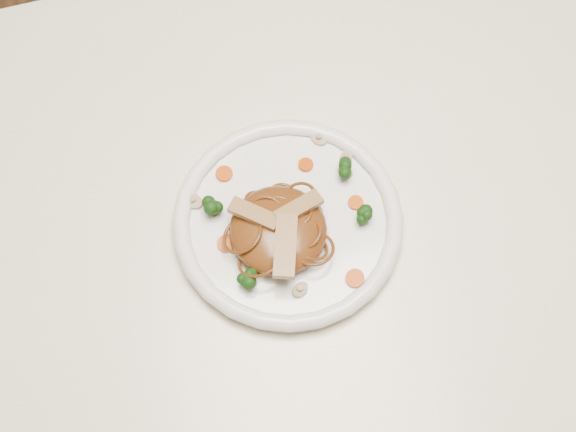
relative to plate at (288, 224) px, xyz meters
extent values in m
plane|color=brown|center=(0.06, 0.02, -0.76)|extent=(4.00, 4.00, 0.00)
cube|color=white|center=(0.06, 0.02, -0.03)|extent=(1.20, 0.80, 0.04)
cylinder|color=brown|center=(0.60, 0.36, -0.40)|extent=(0.06, 0.06, 0.71)
cylinder|color=white|center=(0.00, 0.00, 0.00)|extent=(0.33, 0.33, 0.02)
ellipsoid|color=brown|center=(-0.02, -0.01, 0.02)|extent=(0.13, 0.13, 0.04)
cube|color=#A57E4E|center=(0.01, 0.00, 0.04)|extent=(0.06, 0.03, 0.01)
cube|color=#A57E4E|center=(-0.04, 0.00, 0.04)|extent=(0.06, 0.05, 0.01)
cube|color=#A57E4E|center=(-0.02, -0.04, 0.05)|extent=(0.05, 0.08, 0.01)
cylinder|color=#CD4F07|center=(0.04, 0.06, 0.01)|extent=(0.02, 0.02, 0.00)
cylinder|color=#CD4F07|center=(-0.08, -0.01, 0.01)|extent=(0.02, 0.02, 0.00)
cylinder|color=#CD4F07|center=(0.08, 0.00, 0.01)|extent=(0.02, 0.02, 0.00)
cylinder|color=#CD4F07|center=(-0.06, 0.08, 0.01)|extent=(0.03, 0.03, 0.00)
cylinder|color=#CD4F07|center=(0.05, -0.09, 0.01)|extent=(0.03, 0.03, 0.00)
cylinder|color=tan|center=(-0.01, -0.09, 0.01)|extent=(0.03, 0.03, 0.01)
cylinder|color=tan|center=(0.09, 0.06, 0.01)|extent=(0.03, 0.03, 0.01)
cylinder|color=tan|center=(-0.10, 0.05, 0.01)|extent=(0.04, 0.04, 0.01)
cylinder|color=tan|center=(0.07, 0.09, 0.01)|extent=(0.03, 0.03, 0.01)
camera|label=1|loc=(-0.10, -0.34, 0.80)|focal=46.06mm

